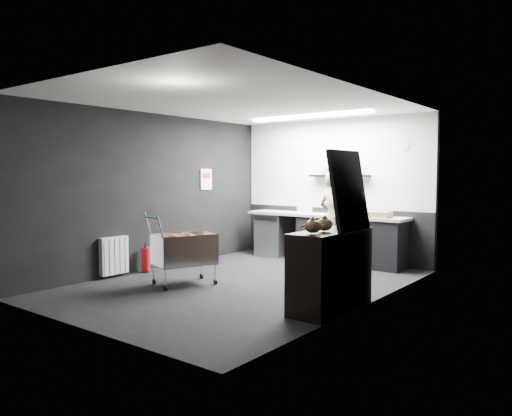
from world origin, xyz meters
The scene contains 22 objects.
floor centered at (0.00, 0.00, 0.00)m, with size 5.50×5.50×0.00m, color black.
ceiling centered at (0.00, 0.00, 2.70)m, with size 5.50×5.50×0.00m, color white.
wall_back centered at (0.00, 2.75, 1.35)m, with size 5.50×5.50×0.00m, color black.
wall_front centered at (0.00, -2.75, 1.35)m, with size 5.50×5.50×0.00m, color black.
wall_left centered at (-2.00, 0.00, 1.35)m, with size 5.50×5.50×0.00m, color black.
wall_right centered at (2.00, 0.00, 1.35)m, with size 5.50×5.50×0.00m, color black.
kitchen_wall_panel centered at (0.00, 2.73, 1.85)m, with size 3.95×0.02×1.70m, color silver.
dado_panel centered at (0.00, 2.73, 0.50)m, with size 3.95×0.02×1.00m, color black.
floating_shelf centered at (0.20, 2.62, 1.62)m, with size 1.20×0.22×0.04m, color black.
wall_clock centered at (1.40, 2.72, 2.15)m, with size 0.20×0.20×0.03m, color silver.
poster centered at (-1.98, 1.30, 1.55)m, with size 0.02×0.30×0.40m, color white.
poster_red_band centered at (-1.98, 1.30, 1.62)m, with size 0.01×0.22×0.10m, color red.
radiator centered at (-1.94, -0.90, 0.35)m, with size 0.10×0.50×0.60m, color silver.
ceiling_strip centered at (0.00, 1.85, 2.67)m, with size 2.40×0.20×0.04m, color white.
prep_counter centered at (0.14, 2.42, 0.46)m, with size 3.20×0.61×0.90m.
person centered at (0.46, 1.97, 0.86)m, with size 0.63×0.41×1.72m, color beige.
shopping_cart centered at (-0.67, -0.58, 0.49)m, with size 0.87×1.13×1.04m.
sideboard centered at (1.75, -0.42, 0.61)m, with size 0.56×1.30×1.94m.
fire_extinguisher centered at (-1.85, -0.32, 0.24)m, with size 0.15×0.15×0.49m.
cardboard_box centered at (1.05, 2.37, 0.95)m, with size 0.53×0.40×0.11m, color #A37957.
pink_tub centered at (-0.38, 2.42, 1.00)m, with size 0.19×0.19×0.19m, color silver.
white_container centered at (-0.45, 2.37, 0.98)m, with size 0.17×0.13×0.15m, color silver.
Camera 1 is at (4.68, -5.78, 1.67)m, focal length 35.00 mm.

